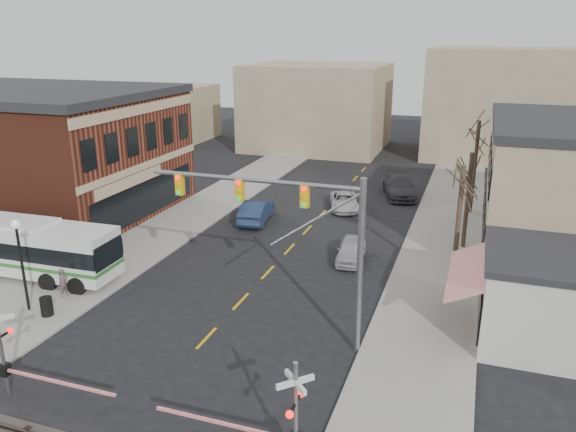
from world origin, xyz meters
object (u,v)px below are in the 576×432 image
(trash_bin, at_px, (46,306))
(car_b, at_px, (256,211))
(transit_bus, at_px, (16,246))
(traffic_signal_mast, at_px, (299,224))
(car_a, at_px, (351,250))
(rr_crossing_west, at_px, (10,352))
(car_c, at_px, (344,201))
(pedestrian_near, at_px, (63,283))
(rr_crossing_east, at_px, (283,415))
(car_d, at_px, (400,187))
(street_lamp, at_px, (19,247))
(pedestrian_far, at_px, (71,252))

(trash_bin, distance_m, car_b, 17.91)
(transit_bus, relative_size, car_b, 2.49)
(traffic_signal_mast, height_order, car_a, traffic_signal_mast)
(rr_crossing_west, height_order, car_c, rr_crossing_west)
(traffic_signal_mast, distance_m, pedestrian_near, 14.10)
(rr_crossing_west, bearing_deg, car_c, 77.28)
(car_a, height_order, car_b, car_b)
(transit_bus, height_order, rr_crossing_east, rr_crossing_east)
(traffic_signal_mast, height_order, trash_bin, traffic_signal_mast)
(rr_crossing_west, distance_m, car_d, 34.89)
(transit_bus, distance_m, rr_crossing_east, 21.95)
(car_a, xyz_separation_m, car_c, (-2.96, 10.40, -0.05))
(transit_bus, relative_size, car_c, 2.72)
(street_lamp, xyz_separation_m, pedestrian_near, (0.68, 1.88, -2.62))
(street_lamp, xyz_separation_m, pedestrian_far, (-1.70, 5.43, -2.52))
(car_b, bearing_deg, car_d, -139.54)
(street_lamp, relative_size, pedestrian_near, 3.07)
(rr_crossing_east, relative_size, car_d, 0.95)
(traffic_signal_mast, bearing_deg, transit_bus, 174.51)
(rr_crossing_east, relative_size, car_a, 1.37)
(car_a, xyz_separation_m, pedestrian_far, (-15.76, -6.59, 0.30))
(traffic_signal_mast, bearing_deg, rr_crossing_east, -75.77)
(trash_bin, distance_m, car_d, 30.88)
(car_b, relative_size, car_d, 0.86)
(rr_crossing_west, relative_size, trash_bin, 5.79)
(car_c, bearing_deg, trash_bin, -130.58)
(car_a, bearing_deg, car_d, 80.74)
(car_b, distance_m, car_d, 13.88)
(rr_crossing_west, xyz_separation_m, pedestrian_near, (-4.06, 7.65, -1.06))
(transit_bus, bearing_deg, traffic_signal_mast, -5.49)
(street_lamp, distance_m, pedestrian_near, 3.29)
(trash_bin, bearing_deg, rr_crossing_east, -21.44)
(car_b, bearing_deg, car_a, 140.41)
(pedestrian_far, bearing_deg, car_c, 6.73)
(car_a, xyz_separation_m, pedestrian_near, (-13.38, -10.15, 0.21))
(traffic_signal_mast, xyz_separation_m, pedestrian_near, (-13.25, 0.06, -4.83))
(car_b, bearing_deg, pedestrian_near, 64.21)
(street_lamp, height_order, pedestrian_far, street_lamp)
(car_a, bearing_deg, transit_bus, -161.37)
(car_b, bearing_deg, car_c, -144.75)
(pedestrian_near, bearing_deg, rr_crossing_west, -139.57)
(car_b, xyz_separation_m, pedestrian_far, (-7.29, -11.79, 0.17))
(traffic_signal_mast, relative_size, pedestrian_near, 6.32)
(traffic_signal_mast, xyz_separation_m, trash_bin, (-12.60, -1.99, -5.13))
(rr_crossing_east, height_order, pedestrian_near, rr_crossing_east)
(pedestrian_near, bearing_deg, car_a, -40.38)
(transit_bus, relative_size, rr_crossing_west, 2.26)
(car_b, distance_m, pedestrian_far, 13.86)
(rr_crossing_west, xyz_separation_m, car_a, (9.32, 17.80, -1.27))
(rr_crossing_east, bearing_deg, street_lamp, 159.66)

